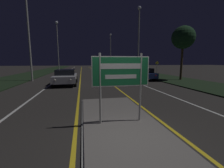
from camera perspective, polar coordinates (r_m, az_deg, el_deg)
The scene contains 21 objects.
ground_plane at distance 4.53m, azimuth 6.44°, elevation -19.78°, with size 160.00×160.00×0.00m, color #282623.
median_island at distance 5.33m, azimuth 3.25°, elevation -14.68°, with size 2.63×6.80×0.10m.
verge_left at distance 25.27m, azimuth -30.30°, elevation 2.61°, with size 5.00×100.00×0.08m.
verge_right at distance 26.19m, azimuth 13.04°, elevation 3.72°, with size 5.00×100.00×0.08m.
centre_line_yellow_left at distance 28.87m, azimuth -11.76°, elevation 4.12°, with size 0.12×70.00×0.01m.
centre_line_yellow_right at distance 29.00m, azimuth -5.80°, elevation 4.28°, with size 0.12×70.00×0.01m.
lane_line_white_left at distance 29.02m, azimuth -17.10°, elevation 3.95°, with size 0.12×70.00×0.01m.
lane_line_white_right at distance 29.38m, azimuth -0.54°, elevation 4.37°, with size 0.12×70.00×0.01m.
edge_line_white_left at distance 29.48m, azimuth -22.92°, elevation 3.72°, with size 0.10×70.00×0.01m.
edge_line_white_right at distance 30.08m, azimuth 5.10°, elevation 4.44°, with size 0.10×70.00×0.01m.
highway_sign at distance 4.92m, azimuth 3.43°, elevation 3.59°, with size 1.91×0.07×2.32m.
streetlight_left_near at distance 18.91m, azimuth -29.30°, elevation 18.14°, with size 0.45×0.45×9.42m.
streetlight_left_far at distance 36.69m, azimuth -20.10°, elevation 16.29°, with size 0.62×0.62×10.87m.
streetlight_right_near at distance 21.47m, azimuth 10.13°, elevation 17.97°, with size 0.47×0.47×9.34m.
streetlight_right_far at distance 41.62m, azimuth -0.58°, elevation 13.60°, with size 0.48×0.48×9.48m.
car_receding_0 at distance 18.20m, azimuth 11.52°, elevation 3.96°, with size 1.98×4.60×1.38m.
car_receding_1 at distance 29.83m, azimuth 1.94°, elevation 5.87°, with size 1.91×4.82×1.41m.
car_receding_2 at distance 39.01m, azimuth -1.14°, elevation 6.53°, with size 1.87×4.56×1.44m.
car_approaching_0 at distance 14.64m, azimuth -17.23°, elevation 2.71°, with size 2.04×4.29×1.40m.
warning_sign at distance 23.38m, azimuth 16.74°, elevation 6.32°, with size 0.60×0.06×2.15m.
roadside_palm_right at distance 19.04m, azimuth 25.51°, elevation 15.60°, with size 2.50×2.50×5.96m.
Camera 1 is at (-1.24, -3.79, 2.14)m, focal length 24.00 mm.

